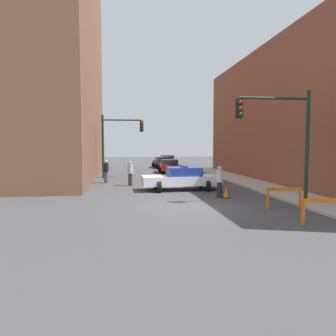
{
  "coord_description": "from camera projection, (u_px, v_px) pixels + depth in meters",
  "views": [
    {
      "loc": [
        -2.85,
        -14.11,
        2.77
      ],
      "look_at": [
        0.28,
        8.1,
        1.16
      ],
      "focal_mm": 35.0,
      "sensor_mm": 36.0,
      "label": 1
    }
  ],
  "objects": [
    {
      "name": "parked_car_far",
      "position": [
        167.0,
        160.0,
        45.21
      ],
      "size": [
        2.43,
        4.39,
        1.31
      ],
      "rotation": [
        0.0,
        0.0,
        0.05
      ],
      "color": "black",
      "rests_on": "ground_plane"
    },
    {
      "name": "police_car",
      "position": [
        182.0,
        178.0,
        19.93
      ],
      "size": [
        4.74,
        2.43,
        1.52
      ],
      "rotation": [
        0.0,
        0.0,
        1.59
      ],
      "color": "white",
      "rests_on": "ground_plane"
    },
    {
      "name": "pedestrian_corner",
      "position": [
        106.0,
        171.0,
        23.62
      ],
      "size": [
        0.48,
        0.48,
        1.66
      ],
      "rotation": [
        0.0,
        0.0,
        2.03
      ],
      "color": "#474C66",
      "rests_on": "ground_plane"
    },
    {
      "name": "barrier_front",
      "position": [
        322.0,
        206.0,
        11.42
      ],
      "size": [
        1.6,
        0.19,
        0.9
      ],
      "rotation": [
        0.0,
        0.0,
        0.02
      ],
      "color": "orange",
      "rests_on": "ground_plane"
    },
    {
      "name": "ground_plane",
      "position": [
        187.0,
        207.0,
        14.53
      ],
      "size": [
        120.0,
        120.0,
        0.0
      ],
      "primitive_type": "plane",
      "color": "#424244"
    },
    {
      "name": "traffic_light_far",
      "position": [
        116.0,
        137.0,
        27.1
      ],
      "size": [
        3.44,
        0.35,
        5.2
      ],
      "color": "black",
      "rests_on": "ground_plane"
    },
    {
      "name": "pedestrian_sidewalk",
      "position": [
        219.0,
        181.0,
        17.05
      ],
      "size": [
        0.43,
        0.43,
        1.66
      ],
      "rotation": [
        0.0,
        0.0,
        3.36
      ],
      "color": "black",
      "rests_on": "ground_plane"
    },
    {
      "name": "pedestrian_crossing",
      "position": [
        130.0,
        173.0,
        22.02
      ],
      "size": [
        0.51,
        0.51,
        1.66
      ],
      "rotation": [
        0.0,
        0.0,
        2.4
      ],
      "color": "#382D23",
      "rests_on": "ground_plane"
    },
    {
      "name": "sidewalk_right",
      "position": [
        316.0,
        202.0,
        15.39
      ],
      "size": [
        2.4,
        44.0,
        0.12
      ],
      "color": "#B2ADA3",
      "rests_on": "ground_plane"
    },
    {
      "name": "building_corner_left",
      "position": [
        5.0,
        59.0,
        26.01
      ],
      "size": [
        14.0,
        20.0,
        19.12
      ],
      "color": "brown",
      "rests_on": "ground_plane"
    },
    {
      "name": "parked_car_near",
      "position": [
        169.0,
        166.0,
        32.47
      ],
      "size": [
        2.48,
        4.42,
        1.31
      ],
      "rotation": [
        0.0,
        0.0,
        -0.07
      ],
      "color": "maroon",
      "rests_on": "ground_plane"
    },
    {
      "name": "parked_car_mid",
      "position": [
        163.0,
        162.0,
        38.96
      ],
      "size": [
        2.47,
        4.41,
        1.31
      ],
      "rotation": [
        0.0,
        0.0,
        0.07
      ],
      "color": "black",
      "rests_on": "ground_plane"
    },
    {
      "name": "traffic_cone",
      "position": [
        226.0,
        192.0,
        17.0
      ],
      "size": [
        0.36,
        0.36,
        0.66
      ],
      "color": "black",
      "rests_on": "ground_plane"
    },
    {
      "name": "traffic_light_near",
      "position": [
        284.0,
        128.0,
        15.36
      ],
      "size": [
        3.64,
        0.35,
        5.2
      ],
      "color": "black",
      "rests_on": "sidewalk_right"
    },
    {
      "name": "barrier_mid",
      "position": [
        284.0,
        194.0,
        14.23
      ],
      "size": [
        1.6,
        0.3,
        0.9
      ],
      "rotation": [
        0.0,
        0.0,
        -0.1
      ],
      "color": "orange",
      "rests_on": "ground_plane"
    }
  ]
}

